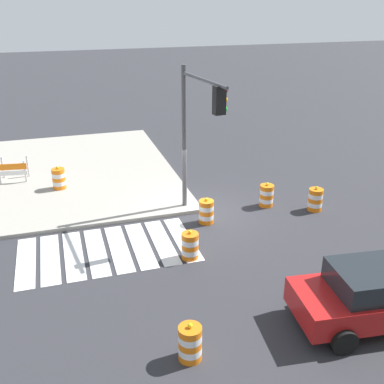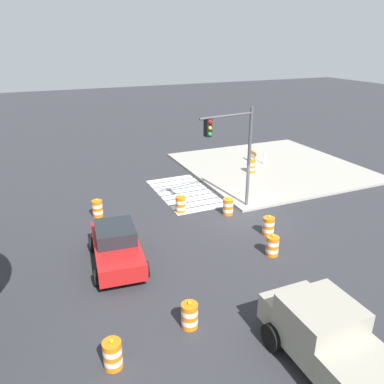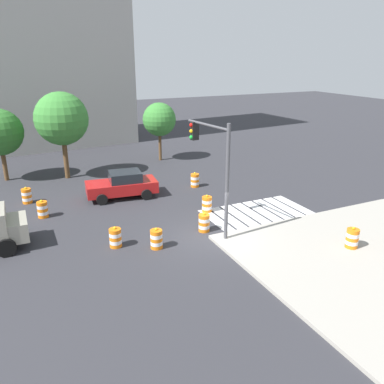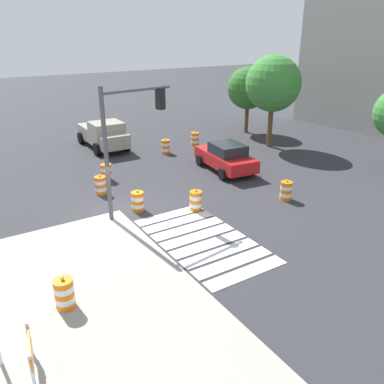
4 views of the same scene
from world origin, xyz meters
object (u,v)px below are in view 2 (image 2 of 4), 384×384
at_px(traffic_barrel_near_corner, 181,204).
at_px(traffic_barrel_far_curb, 97,208).
at_px(sports_car, 116,245).
at_px(traffic_barrel_median_near, 272,246).
at_px(traffic_barrel_opposite_curb, 113,354).
at_px(traffic_barrel_on_sidewalk, 252,166).
at_px(traffic_barrel_crosswalk_end, 268,226).
at_px(traffic_light_pole, 233,143).
at_px(pickup_truck, 332,344).
at_px(traffic_barrel_lane_center, 190,315).
at_px(traffic_barrel_median_far, 228,207).
at_px(construction_barricade, 254,155).

xyz_separation_m(traffic_barrel_near_corner, traffic_barrel_far_curb, (1.30, 4.30, 0.00)).
relative_size(sports_car, traffic_barrel_far_curb, 4.39).
height_order(traffic_barrel_median_near, traffic_barrel_opposite_curb, same).
distance_m(sports_car, traffic_barrel_on_sidewalk, 13.59).
relative_size(traffic_barrel_near_corner, traffic_barrel_opposite_curb, 1.00).
height_order(traffic_barrel_crosswalk_end, traffic_light_pole, traffic_light_pole).
height_order(traffic_barrel_far_curb, traffic_light_pole, traffic_light_pole).
xyz_separation_m(traffic_barrel_crosswalk_end, traffic_barrel_far_curb, (5.43, 7.25, 0.00)).
height_order(pickup_truck, traffic_barrel_median_near, pickup_truck).
distance_m(traffic_barrel_lane_center, traffic_light_pole, 9.99).
height_order(sports_car, traffic_barrel_median_near, sports_car).
bearing_deg(traffic_barrel_opposite_curb, traffic_barrel_near_corner, -32.44).
bearing_deg(traffic_barrel_opposite_curb, traffic_barrel_on_sidewalk, -44.48).
relative_size(traffic_barrel_crosswalk_end, traffic_barrel_on_sidewalk, 1.00).
bearing_deg(traffic_light_pole, traffic_barrel_median_far, 130.27).
distance_m(traffic_barrel_crosswalk_end, construction_barricade, 11.30).
relative_size(traffic_barrel_median_far, traffic_barrel_opposite_curb, 1.00).
distance_m(traffic_barrel_crosswalk_end, traffic_barrel_on_sidewalk, 8.91).
bearing_deg(traffic_barrel_median_far, traffic_light_pole, -49.73).
bearing_deg(traffic_light_pole, traffic_barrel_crosswalk_end, -172.61).
xyz_separation_m(construction_barricade, traffic_light_pole, (-6.83, 5.84, 3.19)).
distance_m(traffic_barrel_opposite_curb, traffic_barrel_on_sidewalk, 18.21).
distance_m(sports_car, traffic_barrel_median_far, 7.05).
height_order(traffic_barrel_far_curb, construction_barricade, construction_barricade).
bearing_deg(traffic_barrel_on_sidewalk, traffic_barrel_opposite_curb, 135.52).
distance_m(traffic_barrel_near_corner, traffic_barrel_opposite_curb, 10.85).
relative_size(traffic_barrel_near_corner, traffic_light_pole, 0.19).
xyz_separation_m(sports_car, traffic_barrel_opposite_curb, (-5.51, 1.42, -0.36)).
height_order(traffic_barrel_crosswalk_end, construction_barricade, construction_barricade).
height_order(pickup_truck, traffic_barrel_far_curb, pickup_truck).
bearing_deg(pickup_truck, traffic_barrel_median_near, -19.99).
bearing_deg(pickup_truck, traffic_barrel_crosswalk_end, -22.09).
bearing_deg(traffic_barrel_median_near, traffic_barrel_lane_center, 117.78).
xyz_separation_m(traffic_barrel_far_curb, traffic_barrel_on_sidewalk, (2.54, -11.24, 0.15)).
bearing_deg(pickup_truck, traffic_barrel_lane_center, 42.40).
bearing_deg(construction_barricade, traffic_barrel_lane_center, 141.15).
distance_m(pickup_truck, traffic_barrel_median_near, 6.36).
xyz_separation_m(traffic_barrel_crosswalk_end, traffic_light_pole, (3.07, 0.40, 3.46)).
bearing_deg(traffic_light_pole, traffic_barrel_far_curb, 71.04).
xyz_separation_m(sports_car, traffic_barrel_lane_center, (-4.86, -1.28, -0.36)).
height_order(traffic_barrel_crosswalk_end, traffic_barrel_far_curb, same).
distance_m(sports_car, traffic_barrel_lane_center, 5.04).
bearing_deg(traffic_barrel_median_near, traffic_barrel_far_curb, 41.66).
bearing_deg(pickup_truck, construction_barricade, -25.96).
bearing_deg(traffic_barrel_on_sidewalk, traffic_barrel_median_near, 152.97).
distance_m(construction_barricade, traffic_light_pole, 9.54).
xyz_separation_m(traffic_barrel_far_curb, construction_barricade, (4.48, -12.69, 0.27)).
height_order(traffic_barrel_median_near, traffic_barrel_far_curb, same).
bearing_deg(traffic_barrel_lane_center, traffic_barrel_median_far, -36.71).
xyz_separation_m(traffic_barrel_far_curb, traffic_barrel_opposite_curb, (-10.45, 1.52, 0.00)).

